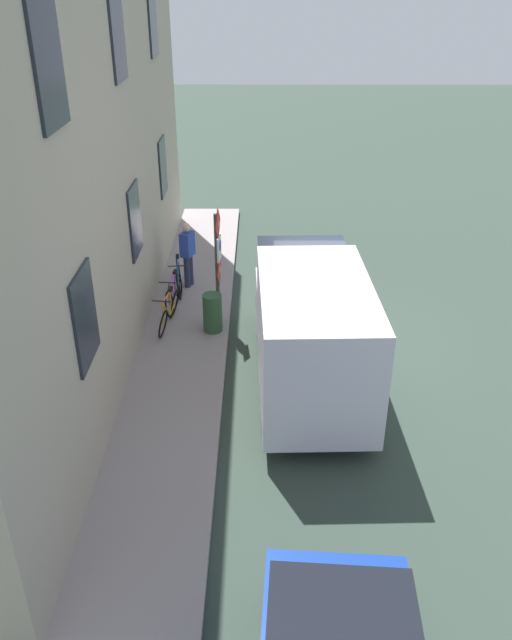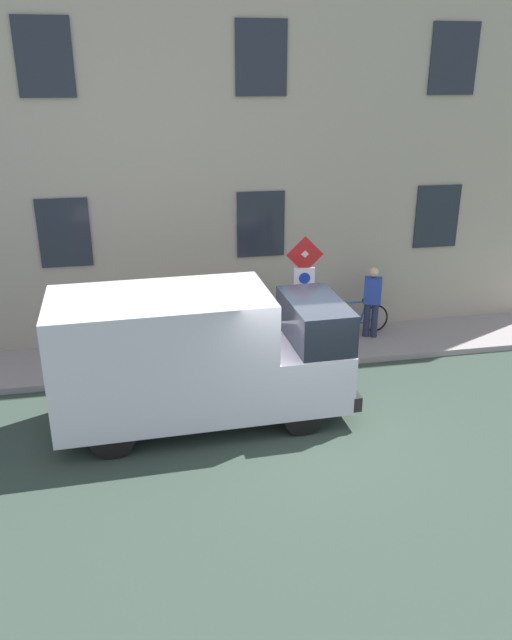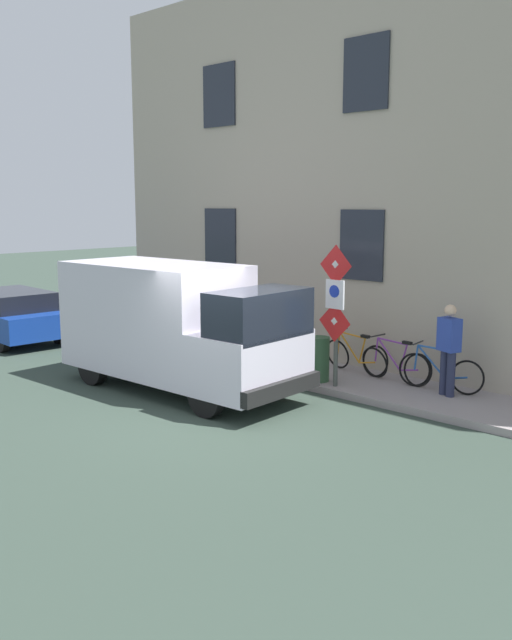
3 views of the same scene
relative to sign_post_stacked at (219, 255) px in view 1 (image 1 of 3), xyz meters
The scene contains 10 objects.
ground_plane 3.13m from the sign_post_stacked, 166.74° to the left, with size 80.00×80.00×0.00m, color #303E35.
sidewalk_slab 1.98m from the sign_post_stacked, 37.71° to the left, with size 1.92×17.75×0.14m, color gray.
building_facade 3.37m from the sign_post_stacked, 15.86° to the left, with size 0.75×15.75×8.77m.
sign_post_stacked is the anchor object (origin of this frame).
delivery_van 3.18m from the sign_post_stacked, 127.29° to the left, with size 2.16×5.39×2.50m.
bicycle_blue 2.40m from the sign_post_stacked, 54.64° to the right, with size 0.46×1.71×0.89m.
bicycle_purple 1.86m from the sign_post_stacked, 29.78° to the right, with size 0.46×1.71×0.89m.
bicycle_orange 1.77m from the sign_post_stacked, 14.73° to the left, with size 0.48×1.72×0.89m.
pedestrian 2.26m from the sign_post_stacked, 64.19° to the right, with size 0.38×0.47×1.72m.
litter_bin 1.31m from the sign_post_stacked, 73.30° to the left, with size 0.44×0.44×0.90m, color #2D5133.
Camera 1 is at (1.60, 12.70, 7.26)m, focal length 35.71 mm.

